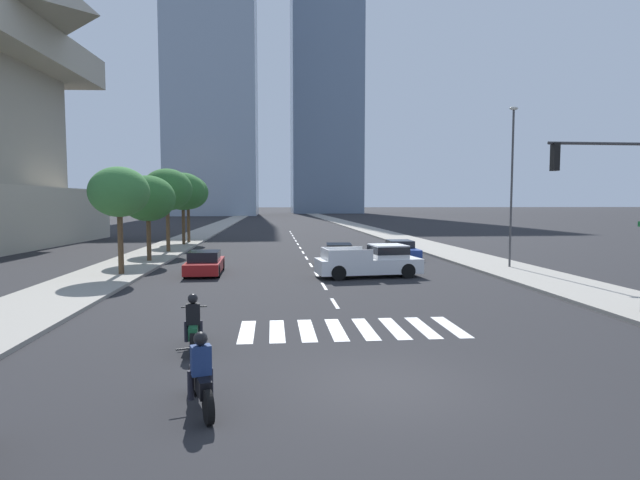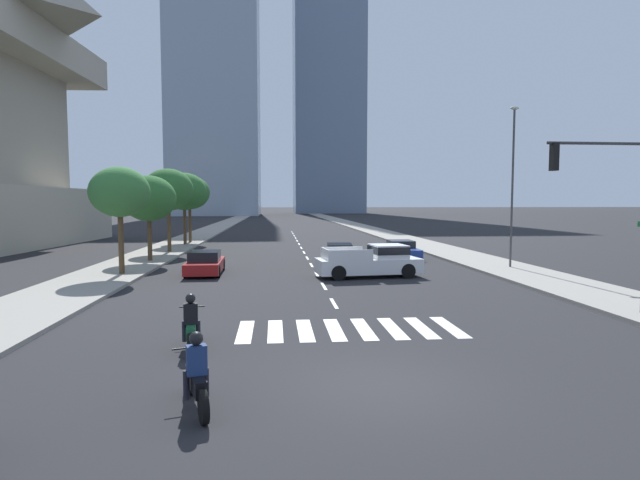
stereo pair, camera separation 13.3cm
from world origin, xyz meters
TOP-DOWN VIEW (x-y plane):
  - ground_plane at (0.00, 0.00)m, footprint 800.00×800.00m
  - sidewalk_east at (11.05, 30.00)m, footprint 4.00×260.00m
  - sidewalk_west at (-11.05, 30.00)m, footprint 4.00×260.00m
  - crosswalk_near at (0.00, 4.80)m, footprint 6.75×2.73m
  - lane_divider_center at (0.00, 32.80)m, footprint 0.14×50.00m
  - motorcycle_lead at (-3.73, -0.85)m, footprint 0.93×2.03m
  - motorcycle_third at (-4.47, 3.15)m, footprint 0.70×2.16m
  - pickup_truck at (2.86, 15.56)m, footprint 5.56×2.57m
  - sedan_blue_0 at (6.57, 24.38)m, footprint 2.02×4.66m
  - sedan_gold_1 at (1.71, 20.46)m, footprint 2.16×4.78m
  - sedan_red_2 at (-6.02, 17.41)m, footprint 1.90×4.38m
  - traffic_signal_near at (8.87, 5.59)m, footprint 3.86×0.28m
  - street_lamp_east at (11.35, 17.77)m, footprint 0.50×0.24m
  - street_tree_nearest at (-10.25, 16.86)m, footprint 3.06×3.06m
  - street_tree_second at (-10.25, 22.93)m, footprint 3.42×3.42m
  - street_tree_third at (-10.25, 28.98)m, footprint 3.73×3.73m
  - street_tree_fourth at (-10.25, 35.77)m, footprint 3.91×3.91m
  - street_tree_fifth at (-10.25, 38.54)m, footprint 3.78×3.78m
  - office_tower_left_skyline at (-19.89, 148.67)m, footprint 26.09×28.26m
  - office_tower_center_skyline at (17.44, 178.27)m, footprint 24.82×26.38m

SIDE VIEW (x-z plane):
  - ground_plane at x=0.00m, z-range 0.00..0.00m
  - lane_divider_center at x=0.00m, z-range 0.00..0.01m
  - crosswalk_near at x=0.00m, z-range 0.00..0.01m
  - sidewalk_east at x=11.05m, z-range 0.00..0.15m
  - sidewalk_west at x=-11.05m, z-range 0.00..0.15m
  - sedan_blue_0 at x=6.57m, z-range -0.04..1.17m
  - sedan_red_2 at x=-6.02m, z-range -0.05..1.21m
  - motorcycle_third at x=-4.47m, z-range -0.16..1.33m
  - motorcycle_lead at x=-3.73m, z-range -0.16..1.33m
  - sedan_gold_1 at x=1.71m, z-range -0.05..1.27m
  - pickup_truck at x=2.86m, z-range -0.02..1.65m
  - street_tree_second at x=-10.25m, z-range 1.40..6.84m
  - traffic_signal_near at x=8.87m, z-range 1.21..7.27m
  - street_tree_nearest at x=-10.25m, z-range 1.61..7.17m
  - street_tree_fifth at x=-10.25m, z-range 1.67..7.94m
  - street_tree_third at x=-10.25m, z-range 1.68..7.96m
  - street_tree_fourth at x=-10.25m, z-range 1.66..8.02m
  - street_lamp_east at x=11.35m, z-range 0.77..9.93m
  - office_tower_left_skyline at x=-19.89m, z-range -0.53..91.31m
  - office_tower_center_skyline at x=17.44m, z-range -0.53..114.23m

